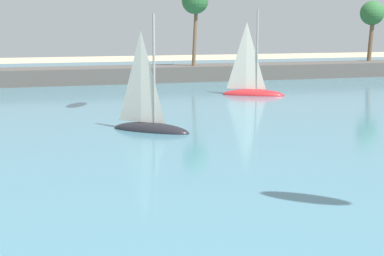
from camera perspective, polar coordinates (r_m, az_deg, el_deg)
sea at (r=60.84m, az=-15.43°, el=2.81°), size 220.00×101.23×0.06m
sailboat_near_shore at (r=59.04m, az=5.42°, el=3.68°), size 5.82×4.53×8.38m
sailboat_toward_headland at (r=39.01m, az=-3.87°, el=0.75°), size 4.84×4.83×7.63m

